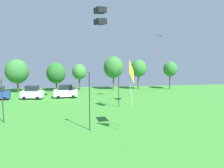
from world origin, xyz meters
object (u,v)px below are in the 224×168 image
Objects in this scene: treeline_tree_1 at (17,71)px; treeline_tree_4 at (113,67)px; kite_flying_9 at (100,16)px; parked_car_second_from_left at (32,93)px; treeline_tree_3 at (79,72)px; treeline_tree_2 at (56,73)px; light_post_0 at (2,97)px; treeline_tree_6 at (170,69)px; kite_flying_7 at (154,39)px; light_post_1 at (119,85)px; parked_car_third_from_left at (66,92)px; treeline_tree_5 at (139,68)px; light_post_2 at (90,97)px; kite_flying_4 at (132,74)px.

treeline_tree_1 is 23.04m from treeline_tree_4.
kite_flying_9 is 20.72m from treeline_tree_4.
treeline_tree_3 is (9.03, 10.64, 3.34)m from parked_car_second_from_left.
treeline_tree_2 reaches higher than treeline_tree_3.
light_post_0 is 40.28m from treeline_tree_6.
treeline_tree_3 is at bearing 119.60° from kite_flying_7.
treeline_tree_2 is (-11.88, 19.00, 0.94)m from light_post_1.
kite_flying_9 is 0.35× the size of treeline_tree_1.
treeline_tree_5 is (17.82, 9.36, 4.18)m from parked_car_third_from_left.
treeline_tree_4 is at bearing 74.19° from kite_flying_9.
treeline_tree_5 is (13.94, 29.02, 1.84)m from light_post_2.
treeline_tree_1 is 14.40m from treeline_tree_3.
treeline_tree_4 is at bearing 55.15° from light_post_0.
treeline_tree_6 is at bearing -2.07° from treeline_tree_2.
light_post_2 is (10.24, -19.31, 2.35)m from parked_car_second_from_left.
kite_flying_9 reaches higher than treeline_tree_2.
kite_flying_7 reaches higher than treeline_tree_4.
treeline_tree_6 is (29.00, -1.05, 0.82)m from treeline_tree_2.
treeline_tree_3 is (14.31, 1.52, -0.35)m from treeline_tree_1.
kite_flying_9 reaches higher than light_post_1.
treeline_tree_5 reaches higher than parked_car_third_from_left.
treeline_tree_5 is at bearing 1.15° from treeline_tree_1.
treeline_tree_4 reaches higher than kite_flying_4.
treeline_tree_4 reaches higher than treeline_tree_5.
treeline_tree_4 is at bearing 173.76° from treeline_tree_6.
light_post_1 is 0.86× the size of treeline_tree_6.
kite_flying_4 is 22.31m from parked_car_third_from_left.
parked_car_third_from_left is at bearing 127.81° from kite_flying_9.
light_post_1 is 24.87m from treeline_tree_6.
treeline_tree_2 is 1.06× the size of treeline_tree_3.
treeline_tree_3 is (-6.31, 19.82, 1.11)m from light_post_1.
kite_flying_7 is 0.49× the size of treeline_tree_3.
treeline_tree_5 reaches higher than kite_flying_4.
treeline_tree_2 is 0.97× the size of treeline_tree_6.
light_post_1 is at bearing -48.05° from parked_car_third_from_left.
kite_flying_9 is 0.38× the size of treeline_tree_6.
kite_flying_9 is at bearing -23.83° from parked_car_second_from_left.
treeline_tree_6 is at bearing -4.56° from treeline_tree_3.
treeline_tree_1 is 1.08× the size of treeline_tree_6.
kite_flying_9 reaches higher than parked_car_second_from_left.
treeline_tree_2 reaches higher than light_post_2.
treeline_tree_3 is (9.00, 25.66, 1.51)m from light_post_0.
kite_flying_9 is 26.32m from treeline_tree_1.
light_post_1 is at bearing 63.27° from light_post_2.
light_post_1 is 0.73× the size of treeline_tree_4.
kite_flying_7 is 1.19× the size of kite_flying_9.
kite_flying_9 is at bearing -140.36° from treeline_tree_6.
treeline_tree_6 is at bearing -6.47° from treeline_tree_5.
treeline_tree_4 is (5.12, 18.07, -8.75)m from kite_flying_9.
light_post_2 is at bearing -87.69° from treeline_tree_3.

